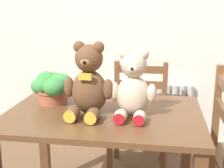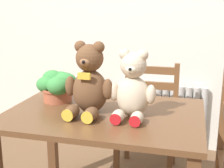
{
  "view_description": "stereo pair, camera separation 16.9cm",
  "coord_description": "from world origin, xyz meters",
  "px_view_note": "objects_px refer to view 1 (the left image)",
  "views": [
    {
      "loc": [
        0.3,
        -1.26,
        1.32
      ],
      "look_at": [
        0.05,
        0.37,
        0.9
      ],
      "focal_mm": 50.0,
      "sensor_mm": 36.0,
      "label": 1
    },
    {
      "loc": [
        0.47,
        -1.22,
        1.32
      ],
      "look_at": [
        0.05,
        0.37,
        0.9
      ],
      "focal_mm": 50.0,
      "sensor_mm": 36.0,
      "label": 2
    }
  ],
  "objects_px": {
    "wooden_chair_behind": "(139,117)",
    "teddy_bear_right": "(133,88)",
    "teddy_bear_left": "(89,84)",
    "potted_plant": "(52,87)"
  },
  "relations": [
    {
      "from": "wooden_chair_behind",
      "to": "teddy_bear_right",
      "type": "xyz_separation_m",
      "value": [
        0.01,
        -0.76,
        0.44
      ]
    },
    {
      "from": "potted_plant",
      "to": "teddy_bear_right",
      "type": "bearing_deg",
      "value": -17.02
    },
    {
      "from": "wooden_chair_behind",
      "to": "teddy_bear_right",
      "type": "bearing_deg",
      "value": 91.01
    },
    {
      "from": "teddy_bear_left",
      "to": "wooden_chair_behind",
      "type": "bearing_deg",
      "value": -103.72
    },
    {
      "from": "wooden_chair_behind",
      "to": "teddy_bear_left",
      "type": "bearing_deg",
      "value": 73.07
    },
    {
      "from": "potted_plant",
      "to": "wooden_chair_behind",
      "type": "bearing_deg",
      "value": 50.44
    },
    {
      "from": "teddy_bear_left",
      "to": "potted_plant",
      "type": "xyz_separation_m",
      "value": [
        -0.27,
        0.16,
        -0.07
      ]
    },
    {
      "from": "wooden_chair_behind",
      "to": "teddy_bear_left",
      "type": "height_order",
      "value": "teddy_bear_left"
    },
    {
      "from": "teddy_bear_right",
      "to": "potted_plant",
      "type": "height_order",
      "value": "teddy_bear_right"
    },
    {
      "from": "wooden_chair_behind",
      "to": "teddy_bear_left",
      "type": "relative_size",
      "value": 2.16
    }
  ]
}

